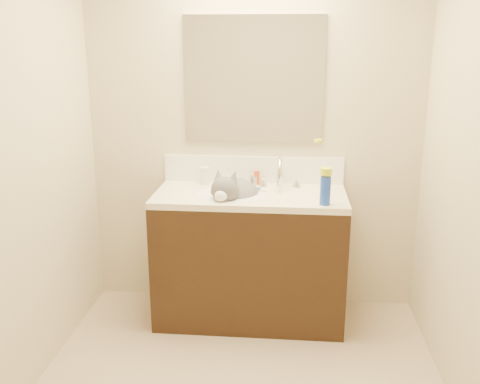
% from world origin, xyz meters
% --- Properties ---
extents(room_shell, '(2.24, 2.54, 2.52)m').
position_xyz_m(room_shell, '(0.00, 0.00, 1.49)').
color(room_shell, '#C6B593').
rests_on(room_shell, ground).
extents(vanity_cabinet, '(1.20, 0.55, 0.82)m').
position_xyz_m(vanity_cabinet, '(0.00, 0.97, 0.41)').
color(vanity_cabinet, black).
rests_on(vanity_cabinet, ground).
extents(counter_slab, '(1.20, 0.55, 0.04)m').
position_xyz_m(counter_slab, '(0.00, 0.97, 0.84)').
color(counter_slab, beige).
rests_on(counter_slab, vanity_cabinet).
extents(basin, '(0.45, 0.36, 0.14)m').
position_xyz_m(basin, '(-0.12, 0.94, 0.79)').
color(basin, white).
rests_on(basin, vanity_cabinet).
extents(faucet, '(0.28, 0.20, 0.21)m').
position_xyz_m(faucet, '(0.18, 1.11, 0.95)').
color(faucet, silver).
rests_on(faucet, counter_slab).
extents(cat, '(0.40, 0.48, 0.34)m').
position_xyz_m(cat, '(-0.11, 0.97, 0.84)').
color(cat, '#535053').
rests_on(cat, basin).
extents(backsplash, '(1.20, 0.02, 0.18)m').
position_xyz_m(backsplash, '(0.00, 1.24, 0.95)').
color(backsplash, white).
rests_on(backsplash, counter_slab).
extents(mirror, '(0.90, 0.02, 0.80)m').
position_xyz_m(mirror, '(0.00, 1.24, 1.54)').
color(mirror, white).
rests_on(mirror, room_shell).
extents(pill_bottle, '(0.07, 0.07, 0.12)m').
position_xyz_m(pill_bottle, '(-0.32, 1.16, 0.92)').
color(pill_bottle, silver).
rests_on(pill_bottle, counter_slab).
extents(pill_label, '(0.06, 0.06, 0.04)m').
position_xyz_m(pill_label, '(-0.32, 1.16, 0.90)').
color(pill_label, orange).
rests_on(pill_label, pill_bottle).
extents(silver_jar, '(0.06, 0.06, 0.06)m').
position_xyz_m(silver_jar, '(0.00, 1.18, 0.89)').
color(silver_jar, '#B7B7BC').
rests_on(silver_jar, counter_slab).
extents(amber_bottle, '(0.04, 0.04, 0.09)m').
position_xyz_m(amber_bottle, '(0.03, 1.19, 0.91)').
color(amber_bottle, '#C24616').
rests_on(amber_bottle, counter_slab).
extents(toothbrush, '(0.08, 0.12, 0.01)m').
position_xyz_m(toothbrush, '(0.05, 1.05, 0.86)').
color(toothbrush, silver).
rests_on(toothbrush, counter_slab).
extents(toothbrush_head, '(0.03, 0.03, 0.02)m').
position_xyz_m(toothbrush_head, '(0.05, 1.05, 0.87)').
color(toothbrush_head, '#5C80C3').
rests_on(toothbrush_head, counter_slab).
extents(spray_can, '(0.08, 0.08, 0.17)m').
position_xyz_m(spray_can, '(0.45, 0.77, 0.94)').
color(spray_can, '#1A3FBA').
rests_on(spray_can, counter_slab).
extents(spray_cap, '(0.09, 0.09, 0.04)m').
position_xyz_m(spray_cap, '(0.45, 0.77, 1.06)').
color(spray_cap, '#C8DF17').
rests_on(spray_cap, spray_can).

